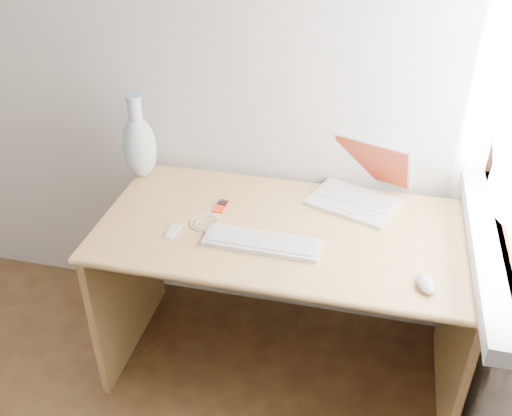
% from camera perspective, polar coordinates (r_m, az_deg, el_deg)
% --- Properties ---
extents(back_wall, '(3.50, 0.04, 2.60)m').
position_cam_1_polar(back_wall, '(2.47, -20.26, 17.77)').
color(back_wall, white).
rests_on(back_wall, floor).
extents(desk, '(1.33, 0.67, 0.70)m').
position_cam_1_polar(desk, '(2.22, 3.18, -5.06)').
color(desk, tan).
rests_on(desk, floor).
extents(laptop, '(0.37, 0.36, 0.21)m').
position_cam_1_polar(laptop, '(2.21, 9.92, 2.07)').
color(laptop, white).
rests_on(laptop, desk).
extents(external_keyboard, '(0.40, 0.13, 0.02)m').
position_cam_1_polar(external_keyboard, '(1.95, 0.59, -3.44)').
color(external_keyboard, white).
rests_on(external_keyboard, desk).
extents(mouse, '(0.08, 0.11, 0.03)m').
position_cam_1_polar(mouse, '(1.85, 16.68, -7.22)').
color(mouse, white).
rests_on(mouse, desk).
extents(ipod, '(0.04, 0.09, 0.01)m').
position_cam_1_polar(ipod, '(2.15, -3.52, 0.20)').
color(ipod, red).
rests_on(ipod, desk).
extents(cable_coil, '(0.12, 0.12, 0.01)m').
position_cam_1_polar(cable_coil, '(2.06, -5.12, -1.50)').
color(cable_coil, white).
rests_on(cable_coil, desk).
extents(remote, '(0.04, 0.09, 0.01)m').
position_cam_1_polar(remote, '(2.04, -8.33, -2.30)').
color(remote, white).
rests_on(remote, desk).
extents(vase, '(0.14, 0.14, 0.35)m').
position_cam_1_polar(vase, '(2.33, -11.62, 6.19)').
color(vase, silver).
rests_on(vase, desk).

